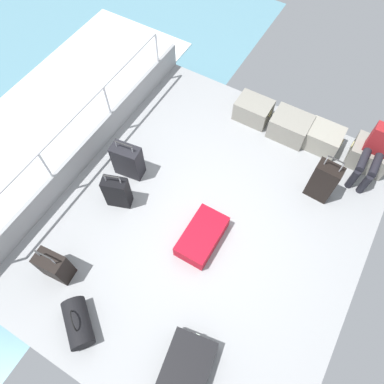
% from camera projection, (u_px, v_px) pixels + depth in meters
% --- Properties ---
extents(ground_plane, '(4.40, 5.20, 0.06)m').
position_uv_depth(ground_plane, '(207.00, 222.00, 5.31)').
color(ground_plane, '#939699').
extents(gunwale_port, '(0.06, 5.20, 0.45)m').
position_uv_depth(gunwale_port, '(87.00, 151.00, 5.63)').
color(gunwale_port, '#939699').
rests_on(gunwale_port, ground_plane).
extents(railing_port, '(0.04, 4.20, 1.02)m').
position_uv_depth(railing_port, '(77.00, 129.00, 5.15)').
color(railing_port, silver).
rests_on(railing_port, ground_plane).
extents(sea_wake, '(12.00, 12.00, 0.01)m').
position_uv_depth(sea_wake, '(32.00, 137.00, 6.48)').
color(sea_wake, '#598C9E').
rests_on(sea_wake, ground_plane).
extents(cargo_crate_0, '(0.62, 0.43, 0.37)m').
position_uv_depth(cargo_crate_0, '(253.00, 110.00, 6.11)').
color(cargo_crate_0, gray).
rests_on(cargo_crate_0, ground_plane).
extents(cargo_crate_1, '(0.65, 0.49, 0.40)m').
position_uv_depth(cargo_crate_1, '(290.00, 126.00, 5.92)').
color(cargo_crate_1, gray).
rests_on(cargo_crate_1, ground_plane).
extents(cargo_crate_2, '(0.58, 0.45, 0.37)m').
position_uv_depth(cargo_crate_2, '(323.00, 138.00, 5.81)').
color(cargo_crate_2, gray).
rests_on(cargo_crate_2, ground_plane).
extents(cargo_crate_3, '(0.63, 0.47, 0.41)m').
position_uv_depth(cargo_crate_3, '(370.00, 155.00, 5.62)').
color(cargo_crate_3, gray).
rests_on(cargo_crate_3, ground_plane).
extents(passenger_seated, '(0.34, 0.66, 1.11)m').
position_uv_depth(passenger_seated, '(377.00, 149.00, 5.21)').
color(passenger_seated, maroon).
rests_on(passenger_seated, ground_plane).
extents(suitcase_0, '(0.41, 0.28, 0.71)m').
position_uv_depth(suitcase_0, '(54.00, 266.00, 4.68)').
color(suitcase_0, black).
rests_on(suitcase_0, ground_plane).
extents(suitcase_1, '(0.37, 0.24, 0.92)m').
position_uv_depth(suitcase_1, '(323.00, 181.00, 5.21)').
color(suitcase_1, black).
rests_on(suitcase_1, ground_plane).
extents(suitcase_2, '(0.46, 0.81, 0.24)m').
position_uv_depth(suitcase_2, '(202.00, 236.00, 5.04)').
color(suitcase_2, '#B70C1E').
rests_on(suitcase_2, ground_plane).
extents(suitcase_3, '(0.66, 0.84, 0.24)m').
position_uv_depth(suitcase_3, '(186.00, 369.00, 4.22)').
color(suitcase_3, black).
rests_on(suitcase_3, ground_plane).
extents(suitcase_4, '(0.46, 0.29, 0.72)m').
position_uv_depth(suitcase_4, '(128.00, 161.00, 5.46)').
color(suitcase_4, black).
rests_on(suitcase_4, ground_plane).
extents(suitcase_5, '(0.40, 0.30, 0.73)m').
position_uv_depth(suitcase_5, '(117.00, 192.00, 5.19)').
color(suitcase_5, black).
rests_on(suitcase_5, ground_plane).
extents(duffel_bag, '(0.64, 0.59, 0.44)m').
position_uv_depth(duffel_bag, '(78.00, 323.00, 4.44)').
color(duffel_bag, black).
rests_on(duffel_bag, ground_plane).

